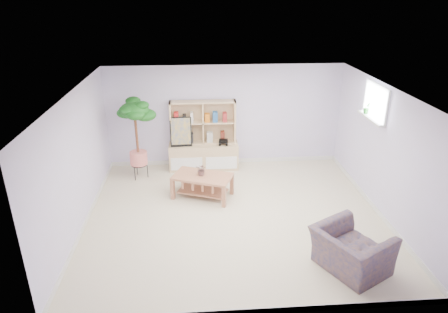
{
  "coord_description": "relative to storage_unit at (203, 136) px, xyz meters",
  "views": [
    {
      "loc": [
        -0.67,
        -6.5,
        3.99
      ],
      "look_at": [
        -0.18,
        0.23,
        1.13
      ],
      "focal_mm": 32.0,
      "sensor_mm": 36.0,
      "label": 1
    }
  ],
  "objects": [
    {
      "name": "floor_tree",
      "position": [
        -1.46,
        -0.43,
        0.11
      ],
      "size": [
        0.7,
        0.7,
        1.83
      ],
      "primitive_type": null,
      "rotation": [
        0.0,
        0.0,
        -0.04
      ],
      "color": "#155819",
      "rests_on": "floor"
    },
    {
      "name": "coffee_table",
      "position": [
        -0.06,
        -1.44,
        -0.57
      ],
      "size": [
        1.32,
        1.02,
        0.48
      ],
      "primitive_type": null,
      "rotation": [
        0.0,
        0.0,
        -0.37
      ],
      "color": "#B27558",
      "rests_on": "floor"
    },
    {
      "name": "walls",
      "position": [
        0.52,
        -2.24,
        0.39
      ],
      "size": [
        5.51,
        5.01,
        2.4
      ],
      "color": "silver",
      "rests_on": "floor"
    },
    {
      "name": "storage_unit",
      "position": [
        0.0,
        0.0,
        0.0
      ],
      "size": [
        1.62,
        0.55,
        1.62
      ],
      "primitive_type": null,
      "color": "tan",
      "rests_on": "floor"
    },
    {
      "name": "table_plant",
      "position": [
        -0.07,
        -1.42,
        -0.21
      ],
      "size": [
        0.29,
        0.28,
        0.25
      ],
      "primitive_type": "imported",
      "rotation": [
        0.0,
        0.0,
        -0.5
      ],
      "color": "#1F5E2C",
      "rests_on": "coffee_table"
    },
    {
      "name": "window",
      "position": [
        3.25,
        -1.64,
        1.19
      ],
      "size": [
        0.1,
        0.98,
        0.68
      ],
      "primitive_type": null,
      "color": "white",
      "rests_on": "walls"
    },
    {
      "name": "floor",
      "position": [
        0.52,
        -2.24,
        -0.81
      ],
      "size": [
        5.5,
        5.0,
        0.01
      ],
      "primitive_type": "cube",
      "color": "beige",
      "rests_on": "ground"
    },
    {
      "name": "poster",
      "position": [
        -0.51,
        -0.08,
        0.14
      ],
      "size": [
        0.5,
        0.14,
        0.68
      ],
      "primitive_type": null,
      "rotation": [
        0.0,
        0.0,
        0.06
      ],
      "color": "yellow",
      "rests_on": "storage_unit"
    },
    {
      "name": "sill_plant",
      "position": [
        3.19,
        -1.39,
        1.01
      ],
      "size": [
        0.15,
        0.14,
        0.23
      ],
      "primitive_type": "imported",
      "rotation": [
        0.0,
        0.0,
        0.29
      ],
      "color": "#155819",
      "rests_on": "window_sill"
    },
    {
      "name": "armchair",
      "position": [
        2.12,
        -3.91,
        -0.43
      ],
      "size": [
        1.28,
        1.33,
        0.76
      ],
      "primitive_type": "imported",
      "rotation": [
        0.0,
        0.0,
        2.07
      ],
      "color": "navy",
      "rests_on": "floor"
    },
    {
      "name": "toy_truck",
      "position": [
        0.46,
        -0.09,
        -0.12
      ],
      "size": [
        0.31,
        0.23,
        0.15
      ],
      "primitive_type": null,
      "rotation": [
        0.0,
        0.0,
        -0.12
      ],
      "color": "black",
      "rests_on": "storage_unit"
    },
    {
      "name": "window_sill",
      "position": [
        3.19,
        -1.64,
        0.87
      ],
      "size": [
        0.14,
        1.0,
        0.04
      ],
      "primitive_type": "cube",
      "color": "silver",
      "rests_on": "walls"
    },
    {
      "name": "ceiling",
      "position": [
        0.52,
        -2.24,
        1.59
      ],
      "size": [
        5.5,
        5.0,
        0.01
      ],
      "primitive_type": "cube",
      "color": "silver",
      "rests_on": "walls"
    },
    {
      "name": "baseboard",
      "position": [
        0.52,
        -2.24,
        -0.76
      ],
      "size": [
        5.5,
        5.0,
        0.1
      ],
      "primitive_type": null,
      "color": "silver",
      "rests_on": "floor"
    }
  ]
}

